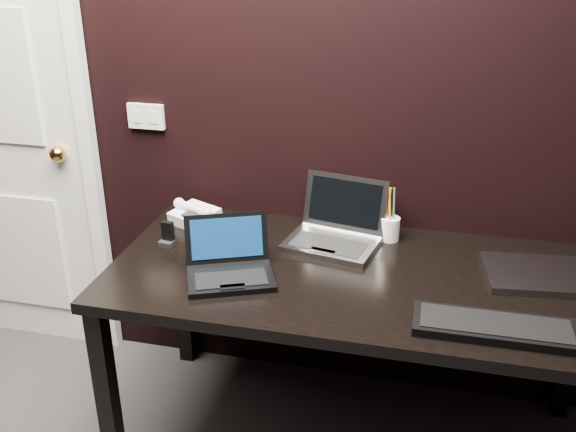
% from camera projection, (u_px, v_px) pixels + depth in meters
% --- Properties ---
extents(wall_back, '(4.00, 0.00, 4.00)m').
position_uv_depth(wall_back, '(299.00, 78.00, 2.36)').
color(wall_back, black).
rests_on(wall_back, ground).
extents(wall_switch, '(0.15, 0.02, 0.10)m').
position_uv_depth(wall_switch, '(146.00, 116.00, 2.55)').
color(wall_switch, silver).
rests_on(wall_switch, wall_back).
extents(desk, '(1.70, 0.80, 0.74)m').
position_uv_depth(desk, '(358.00, 293.00, 2.20)').
color(desk, black).
rests_on(desk, ground).
extents(netbook, '(0.36, 0.34, 0.18)m').
position_uv_depth(netbook, '(230.00, 266.00, 2.14)').
color(netbook, black).
rests_on(netbook, desk).
extents(silver_laptop, '(0.37, 0.35, 0.22)m').
position_uv_depth(silver_laptop, '(335.00, 232.00, 2.36)').
color(silver_laptop, '#A3A2A7').
rests_on(silver_laptop, desk).
extents(ext_keyboard, '(0.47, 0.16, 0.03)m').
position_uv_depth(ext_keyboard, '(495.00, 327.00, 1.85)').
color(ext_keyboard, black).
rests_on(ext_keyboard, desk).
extents(closed_laptop, '(0.38, 0.30, 0.02)m').
position_uv_depth(closed_laptop, '(540.00, 275.00, 2.13)').
color(closed_laptop, gray).
rests_on(closed_laptop, desk).
extents(desk_phone, '(0.21, 0.20, 0.10)m').
position_uv_depth(desk_phone, '(194.00, 215.00, 2.52)').
color(desk_phone, white).
rests_on(desk_phone, desk).
extents(mobile_phone, '(0.06, 0.05, 0.09)m').
position_uv_depth(mobile_phone, '(168.00, 236.00, 2.35)').
color(mobile_phone, black).
rests_on(mobile_phone, desk).
extents(pen_cup, '(0.07, 0.07, 0.21)m').
position_uv_depth(pen_cup, '(390.00, 228.00, 2.38)').
color(pen_cup, white).
rests_on(pen_cup, desk).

